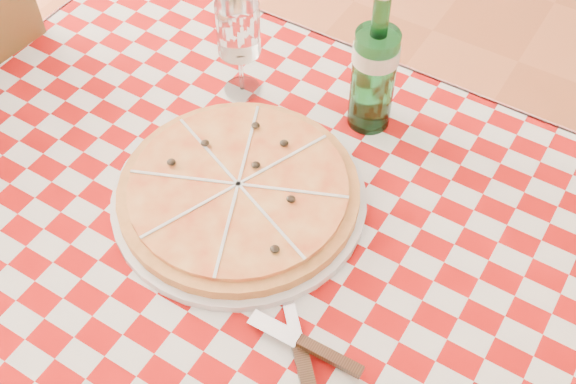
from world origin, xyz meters
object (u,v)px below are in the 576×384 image
(water_bottle, at_px, (375,60))
(wine_glass, at_px, (240,50))
(dining_table, at_px, (279,288))
(pizza_plate, at_px, (239,191))

(water_bottle, height_order, wine_glass, water_bottle)
(water_bottle, bearing_deg, dining_table, -87.61)
(pizza_plate, bearing_deg, dining_table, -26.23)
(water_bottle, xyz_separation_m, wine_glass, (-0.22, -0.05, -0.04))
(dining_table, bearing_deg, pizza_plate, 153.77)
(pizza_plate, distance_m, wine_glass, 0.25)
(pizza_plate, bearing_deg, wine_glass, 122.88)
(dining_table, relative_size, pizza_plate, 3.16)
(pizza_plate, bearing_deg, water_bottle, 71.12)
(dining_table, bearing_deg, water_bottle, 92.39)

